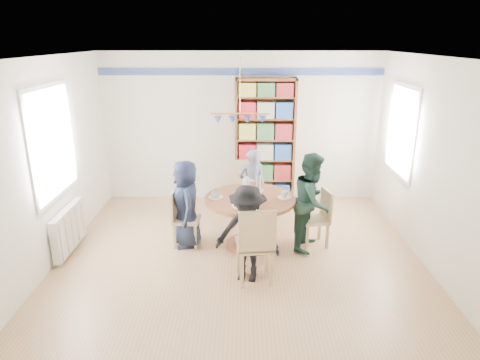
{
  "coord_description": "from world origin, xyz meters",
  "views": [
    {
      "loc": [
        0.04,
        -5.19,
        2.92
      ],
      "look_at": [
        0.0,
        0.4,
        1.05
      ],
      "focal_mm": 32.0,
      "sensor_mm": 36.0,
      "label": 1
    }
  ],
  "objects_px": {
    "radiator": "(69,229)",
    "chair_far": "(247,187)",
    "chair_right": "(319,215)",
    "person_far": "(252,186)",
    "dining_table": "(250,210)",
    "person_left": "(186,204)",
    "chair_near": "(256,242)",
    "bookshelf": "(265,143)",
    "person_right": "(312,202)",
    "chair_left": "(181,215)",
    "person_near": "(247,234)"
  },
  "relations": [
    {
      "from": "chair_near",
      "to": "bookshelf",
      "type": "bearing_deg",
      "value": 85.23
    },
    {
      "from": "chair_far",
      "to": "person_far",
      "type": "distance_m",
      "value": 0.23
    },
    {
      "from": "person_far",
      "to": "person_near",
      "type": "xyz_separation_m",
      "value": [
        -0.09,
        -1.78,
        0.0
      ]
    },
    {
      "from": "dining_table",
      "to": "person_far",
      "type": "bearing_deg",
      "value": 87.11
    },
    {
      "from": "radiator",
      "to": "person_near",
      "type": "relative_size",
      "value": 0.8
    },
    {
      "from": "person_left",
      "to": "person_right",
      "type": "relative_size",
      "value": 0.91
    },
    {
      "from": "chair_near",
      "to": "person_right",
      "type": "height_order",
      "value": "person_right"
    },
    {
      "from": "chair_far",
      "to": "person_left",
      "type": "distance_m",
      "value": 1.37
    },
    {
      "from": "radiator",
      "to": "chair_left",
      "type": "relative_size",
      "value": 1.18
    },
    {
      "from": "radiator",
      "to": "person_left",
      "type": "xyz_separation_m",
      "value": [
        1.64,
        0.23,
        0.29
      ]
    },
    {
      "from": "radiator",
      "to": "person_right",
      "type": "distance_m",
      "value": 3.46
    },
    {
      "from": "chair_left",
      "to": "bookshelf",
      "type": "height_order",
      "value": "bookshelf"
    },
    {
      "from": "chair_left",
      "to": "person_near",
      "type": "height_order",
      "value": "person_near"
    },
    {
      "from": "person_near",
      "to": "person_far",
      "type": "bearing_deg",
      "value": 101.55
    },
    {
      "from": "chair_right",
      "to": "chair_far",
      "type": "height_order",
      "value": "chair_far"
    },
    {
      "from": "person_far",
      "to": "person_near",
      "type": "distance_m",
      "value": 1.79
    },
    {
      "from": "chair_right",
      "to": "person_far",
      "type": "distance_m",
      "value": 1.28
    },
    {
      "from": "radiator",
      "to": "bookshelf",
      "type": "height_order",
      "value": "bookshelf"
    },
    {
      "from": "chair_near",
      "to": "person_right",
      "type": "xyz_separation_m",
      "value": [
        0.82,
        0.97,
        0.15
      ]
    },
    {
      "from": "chair_far",
      "to": "person_near",
      "type": "bearing_deg",
      "value": -90.56
    },
    {
      "from": "radiator",
      "to": "dining_table",
      "type": "height_order",
      "value": "dining_table"
    },
    {
      "from": "chair_left",
      "to": "dining_table",
      "type": "bearing_deg",
      "value": -1.7
    },
    {
      "from": "radiator",
      "to": "chair_right",
      "type": "distance_m",
      "value": 3.58
    },
    {
      "from": "chair_left",
      "to": "person_left",
      "type": "height_order",
      "value": "person_left"
    },
    {
      "from": "person_right",
      "to": "bookshelf",
      "type": "relative_size",
      "value": 0.63
    },
    {
      "from": "chair_left",
      "to": "person_near",
      "type": "bearing_deg",
      "value": -45.18
    },
    {
      "from": "chair_right",
      "to": "person_right",
      "type": "distance_m",
      "value": 0.28
    },
    {
      "from": "chair_near",
      "to": "person_left",
      "type": "xyz_separation_m",
      "value": [
        -0.98,
        1.04,
        0.09
      ]
    },
    {
      "from": "chair_far",
      "to": "chair_near",
      "type": "height_order",
      "value": "chair_near"
    },
    {
      "from": "chair_right",
      "to": "person_far",
      "type": "bearing_deg",
      "value": 139.52
    },
    {
      "from": "person_far",
      "to": "bookshelf",
      "type": "distance_m",
      "value": 1.12
    },
    {
      "from": "radiator",
      "to": "dining_table",
      "type": "relative_size",
      "value": 0.77
    },
    {
      "from": "radiator",
      "to": "person_left",
      "type": "height_order",
      "value": "person_left"
    },
    {
      "from": "radiator",
      "to": "chair_near",
      "type": "bearing_deg",
      "value": -17.17
    },
    {
      "from": "chair_left",
      "to": "bookshelf",
      "type": "distance_m",
      "value": 2.31
    },
    {
      "from": "radiator",
      "to": "chair_far",
      "type": "relative_size",
      "value": 1.02
    },
    {
      "from": "person_near",
      "to": "bookshelf",
      "type": "distance_m",
      "value": 2.83
    },
    {
      "from": "bookshelf",
      "to": "person_far",
      "type": "bearing_deg",
      "value": -104.31
    },
    {
      "from": "dining_table",
      "to": "chair_far",
      "type": "distance_m",
      "value": 1.06
    },
    {
      "from": "chair_right",
      "to": "dining_table",
      "type": "bearing_deg",
      "value": -177.96
    },
    {
      "from": "radiator",
      "to": "chair_right",
      "type": "xyz_separation_m",
      "value": [
        3.57,
        0.24,
        0.12
      ]
    },
    {
      "from": "chair_right",
      "to": "person_near",
      "type": "xyz_separation_m",
      "value": [
        -1.05,
        -0.96,
        0.16
      ]
    },
    {
      "from": "chair_far",
      "to": "person_left",
      "type": "relative_size",
      "value": 0.76
    },
    {
      "from": "chair_near",
      "to": "person_near",
      "type": "xyz_separation_m",
      "value": [
        -0.1,
        0.08,
        0.07
      ]
    },
    {
      "from": "radiator",
      "to": "chair_near",
      "type": "distance_m",
      "value": 2.75
    },
    {
      "from": "radiator",
      "to": "person_right",
      "type": "height_order",
      "value": "person_right"
    },
    {
      "from": "chair_left",
      "to": "person_right",
      "type": "xyz_separation_m",
      "value": [
        1.88,
        -0.07,
        0.24
      ]
    },
    {
      "from": "person_far",
      "to": "radiator",
      "type": "bearing_deg",
      "value": 9.82
    },
    {
      "from": "person_left",
      "to": "person_right",
      "type": "xyz_separation_m",
      "value": [
        1.8,
        -0.06,
        0.06
      ]
    },
    {
      "from": "chair_far",
      "to": "person_near",
      "type": "distance_m",
      "value": 1.99
    }
  ]
}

